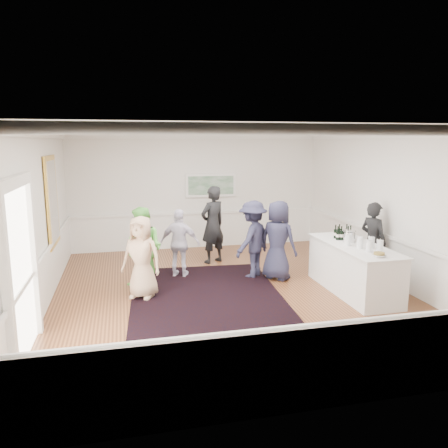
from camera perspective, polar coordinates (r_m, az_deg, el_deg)
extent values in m
plane|color=brown|center=(8.91, 0.90, -8.98)|extent=(8.00, 8.00, 0.00)
cube|color=white|center=(8.38, 0.96, 12.07)|extent=(7.00, 8.00, 0.02)
cube|color=white|center=(8.38, -22.98, 0.22)|extent=(0.02, 8.00, 3.20)
cube|color=white|center=(9.94, 20.92, 1.91)|extent=(0.02, 8.00, 3.20)
cube|color=white|center=(12.38, -3.59, 4.23)|extent=(7.00, 0.02, 3.20)
cube|color=white|center=(4.82, 12.65, -6.55)|extent=(7.00, 0.02, 3.20)
cube|color=gold|center=(9.61, -21.53, 2.79)|extent=(0.04, 1.25, 1.85)
cube|color=white|center=(9.61, -21.39, 2.80)|extent=(0.01, 1.05, 1.65)
cube|color=white|center=(5.87, -26.41, -8.37)|extent=(0.10, 0.14, 2.40)
cube|color=white|center=(7.41, -23.59, -4.30)|extent=(0.10, 0.14, 2.40)
cube|color=white|center=(6.40, -25.74, 4.95)|extent=(0.10, 1.78, 0.16)
cube|color=white|center=(6.64, -25.13, -6.11)|extent=(0.02, 1.50, 2.40)
cube|color=white|center=(12.38, -1.73, 5.08)|extent=(1.44, 0.05, 0.66)
cube|color=#246234|center=(12.35, -1.70, 5.07)|extent=(1.30, 0.01, 0.52)
cube|color=black|center=(8.84, -2.39, -9.07)|extent=(3.17, 4.02, 0.02)
cube|color=white|center=(9.20, 16.54, -5.62)|extent=(0.86, 2.37, 0.97)
cube|color=white|center=(9.07, 16.71, -2.66)|extent=(0.92, 2.43, 0.02)
imported|color=black|center=(9.99, 18.87, -2.19)|extent=(0.60, 0.74, 1.74)
imported|color=tan|center=(8.58, -10.73, -4.29)|extent=(0.94, 0.82, 1.62)
imported|color=#6ACF53|center=(9.08, -10.43, -3.17)|extent=(1.05, 1.01, 1.70)
imported|color=silver|center=(9.80, -5.79, -2.51)|extent=(0.98, 0.69, 1.54)
imported|color=#212238|center=(9.73, 3.77, -1.99)|extent=(1.26, 1.22, 1.73)
imported|color=black|center=(10.84, -1.48, -0.10)|extent=(0.84, 0.74, 1.93)
imported|color=#212238|center=(9.63, 7.05, -2.12)|extent=(0.98, 1.01, 1.75)
cylinder|color=#6EB13F|center=(8.77, 17.33, -2.27)|extent=(0.12, 0.12, 0.24)
cylinder|color=#EA4552|center=(8.82, 18.70, -2.29)|extent=(0.12, 0.12, 0.24)
cylinder|color=#8FC345|center=(8.92, 15.84, -1.98)|extent=(0.12, 0.12, 0.24)
cylinder|color=white|center=(8.59, 19.70, -2.69)|extent=(0.12, 0.12, 0.24)
cylinder|color=#78AA3D|center=(8.53, 18.44, -2.71)|extent=(0.12, 0.12, 0.24)
cylinder|color=silver|center=(9.26, 16.02, -1.56)|extent=(0.26, 0.26, 0.25)
imported|color=white|center=(8.26, 19.60, -3.86)|extent=(0.24, 0.24, 0.06)
cylinder|color=olive|center=(8.26, 19.61, -3.68)|extent=(0.19, 0.19, 0.04)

